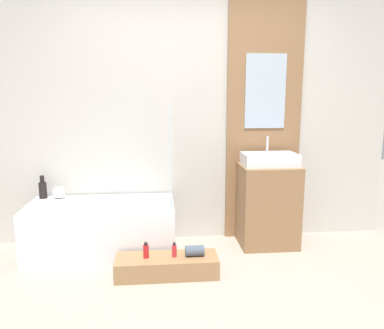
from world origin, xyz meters
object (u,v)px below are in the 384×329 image
wooden_step_bench (167,266)px  vase_tall_dark (43,189)px  bathtub (102,228)px  bottle_soap_secondary (174,250)px  vase_round_light (59,192)px  bottle_soap_primary (146,251)px  sink (269,159)px

wooden_step_bench → vase_tall_dark: bearing=148.3°
bathtub → bottle_soap_secondary: bearing=-37.0°
vase_round_light → wooden_step_bench: bearing=-34.6°
vase_tall_dark → bottle_soap_primary: vase_tall_dark is taller
vase_round_light → bottle_soap_primary: (0.87, -0.72, -0.34)m
sink → vase_tall_dark: sink is taller
sink → vase_round_light: size_ratio=4.41×
sink → bottle_soap_secondary: 1.31m
wooden_step_bench → vase_round_light: vase_round_light is taller
sink → vase_round_light: sink is taller
wooden_step_bench → bottle_soap_primary: bearing=180.0°
bathtub → vase_round_light: size_ratio=11.36×
vase_tall_dark → vase_round_light: (0.16, -0.02, -0.03)m
vase_tall_dark → bottle_soap_secondary: bearing=-30.4°
sink → bottle_soap_secondary: sink is taller
wooden_step_bench → bathtub: bearing=140.2°
bathtub → vase_round_light: bearing=153.8°
bathtub → vase_round_light: (-0.44, 0.22, 0.31)m
vase_tall_dark → bottle_soap_primary: size_ratio=1.71×
bathtub → sink: size_ratio=2.58×
wooden_step_bench → vase_round_light: 1.35m
vase_round_light → bottle_soap_primary: bearing=-39.6°
vase_tall_dark → bottle_soap_secondary: 1.51m
vase_round_light → bottle_soap_primary: vase_round_light is taller
wooden_step_bench → bottle_soap_secondary: 0.15m
vase_tall_dark → bottle_soap_primary: 1.32m
wooden_step_bench → vase_tall_dark: 1.50m
bathtub → vase_tall_dark: 0.73m
sink → bathtub: bearing=-177.2°
bathtub → bottle_soap_secondary: (0.67, -0.50, -0.03)m
wooden_step_bench → bottle_soap_primary: bottle_soap_primary is taller
bottle_soap_primary → vase_tall_dark: bearing=144.2°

